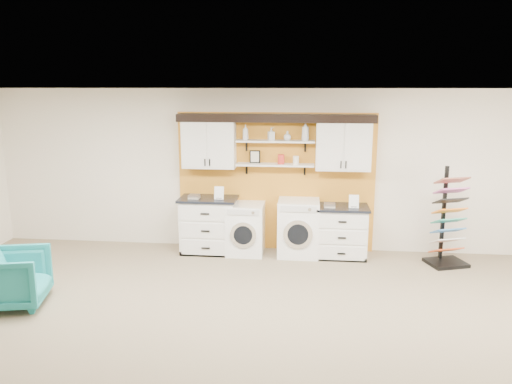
# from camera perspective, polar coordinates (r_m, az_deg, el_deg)

# --- Properties ---
(floor) EXTENTS (10.00, 10.00, 0.00)m
(floor) POSITION_cam_1_polar(r_m,az_deg,el_deg) (5.40, -0.86, -19.85)
(floor) COLOR #89765C
(floor) RESTS_ON ground
(ceiling) EXTENTS (10.00, 10.00, 0.00)m
(ceiling) POSITION_cam_1_polar(r_m,az_deg,el_deg) (4.58, -0.97, 11.38)
(ceiling) COLOR white
(ceiling) RESTS_ON wall_back
(wall_back) EXTENTS (10.00, 0.00, 10.00)m
(wall_back) POSITION_cam_1_polar(r_m,az_deg,el_deg) (8.68, 2.29, 2.50)
(wall_back) COLOR silver
(wall_back) RESTS_ON floor
(accent_panel) EXTENTS (3.40, 0.07, 2.40)m
(accent_panel) POSITION_cam_1_polar(r_m,az_deg,el_deg) (8.69, 2.26, 1.16)
(accent_panel) COLOR orange
(accent_panel) RESTS_ON wall_back
(upper_cabinet_left) EXTENTS (0.90, 0.35, 0.84)m
(upper_cabinet_left) POSITION_cam_1_polar(r_m,az_deg,el_deg) (8.56, -5.38, 5.56)
(upper_cabinet_left) COLOR white
(upper_cabinet_left) RESTS_ON wall_back
(upper_cabinet_right) EXTENTS (0.90, 0.35, 0.84)m
(upper_cabinet_right) POSITION_cam_1_polar(r_m,az_deg,el_deg) (8.41, 9.95, 5.31)
(upper_cabinet_right) COLOR white
(upper_cabinet_right) RESTS_ON wall_back
(shelf_lower) EXTENTS (1.32, 0.28, 0.03)m
(shelf_lower) POSITION_cam_1_polar(r_m,az_deg,el_deg) (8.47, 2.20, 3.14)
(shelf_lower) COLOR white
(shelf_lower) RESTS_ON wall_back
(shelf_upper) EXTENTS (1.32, 0.28, 0.03)m
(shelf_upper) POSITION_cam_1_polar(r_m,az_deg,el_deg) (8.41, 2.22, 5.83)
(shelf_upper) COLOR white
(shelf_upper) RESTS_ON wall_back
(crown_molding) EXTENTS (3.30, 0.41, 0.13)m
(crown_molding) POSITION_cam_1_polar(r_m,az_deg,el_deg) (8.39, 2.25, 8.54)
(crown_molding) COLOR black
(crown_molding) RESTS_ON wall_back
(picture_frame) EXTENTS (0.18, 0.02, 0.22)m
(picture_frame) POSITION_cam_1_polar(r_m,az_deg,el_deg) (8.52, -0.12, 4.06)
(picture_frame) COLOR black
(picture_frame) RESTS_ON shelf_lower
(canister_red) EXTENTS (0.11, 0.11, 0.16)m
(canister_red) POSITION_cam_1_polar(r_m,az_deg,el_deg) (8.45, 2.89, 3.76)
(canister_red) COLOR red
(canister_red) RESTS_ON shelf_lower
(canister_cream) EXTENTS (0.10, 0.10, 0.14)m
(canister_cream) POSITION_cam_1_polar(r_m,az_deg,el_deg) (8.44, 4.58, 3.66)
(canister_cream) COLOR silver
(canister_cream) RESTS_ON shelf_lower
(base_cabinet_left) EXTENTS (0.99, 0.66, 0.97)m
(base_cabinet_left) POSITION_cam_1_polar(r_m,az_deg,el_deg) (8.69, -5.40, -3.76)
(base_cabinet_left) COLOR white
(base_cabinet_left) RESTS_ON floor
(base_cabinet_right) EXTENTS (0.89, 0.66, 0.88)m
(base_cabinet_right) POSITION_cam_1_polar(r_m,az_deg,el_deg) (8.55, 9.66, -4.44)
(base_cabinet_right) COLOR white
(base_cabinet_right) RESTS_ON floor
(washer) EXTENTS (0.62, 0.71, 0.87)m
(washer) POSITION_cam_1_polar(r_m,az_deg,el_deg) (8.60, -1.19, -4.19)
(washer) COLOR white
(washer) RESTS_ON floor
(dryer) EXTENTS (0.69, 0.71, 0.96)m
(dryer) POSITION_cam_1_polar(r_m,az_deg,el_deg) (8.52, 4.87, -4.08)
(dryer) COLOR white
(dryer) RESTS_ON floor
(sample_rack) EXTENTS (0.70, 0.64, 1.59)m
(sample_rack) POSITION_cam_1_polar(r_m,az_deg,el_deg) (8.61, 21.02, -4.47)
(sample_rack) COLOR black
(sample_rack) RESTS_ON floor
(armchair) EXTENTS (0.98, 0.96, 0.74)m
(armchair) POSITION_cam_1_polar(r_m,az_deg,el_deg) (7.37, -25.95, -8.86)
(armchair) COLOR teal
(armchair) RESTS_ON floor
(soap_bottle_a) EXTENTS (0.11, 0.11, 0.26)m
(soap_bottle_a) POSITION_cam_1_polar(r_m,az_deg,el_deg) (8.45, -1.21, 6.85)
(soap_bottle_a) COLOR silver
(soap_bottle_a) RESTS_ON shelf_upper
(soap_bottle_b) EXTENTS (0.13, 0.13, 0.21)m
(soap_bottle_b) POSITION_cam_1_polar(r_m,az_deg,el_deg) (8.40, 1.75, 6.66)
(soap_bottle_b) COLOR silver
(soap_bottle_b) RESTS_ON shelf_upper
(soap_bottle_c) EXTENTS (0.17, 0.17, 0.16)m
(soap_bottle_c) POSITION_cam_1_polar(r_m,az_deg,el_deg) (8.39, 3.60, 6.44)
(soap_bottle_c) COLOR silver
(soap_bottle_c) RESTS_ON shelf_upper
(soap_bottle_d) EXTENTS (0.15, 0.15, 0.32)m
(soap_bottle_d) POSITION_cam_1_polar(r_m,az_deg,el_deg) (8.38, 5.66, 6.95)
(soap_bottle_d) COLOR silver
(soap_bottle_d) RESTS_ON shelf_upper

